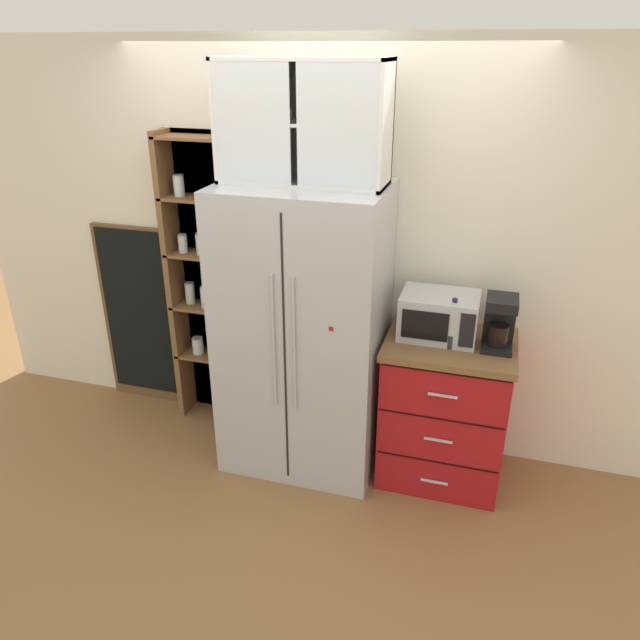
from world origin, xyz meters
name	(u,v)px	position (x,y,z in m)	size (l,w,h in m)	color
ground_plane	(306,452)	(0.00, 0.00, 0.00)	(10.84, 10.84, 0.00)	olive
wall_back_cream	(323,252)	(0.00, 0.40, 1.27)	(5.12, 0.10, 2.55)	silver
refrigerator	(304,331)	(0.00, 0.00, 0.89)	(0.95, 0.71, 1.79)	#B7BABF
pantry_shelf_column	(210,281)	(-0.77, 0.31, 1.03)	(0.55, 0.24, 2.01)	brown
counter_cabinet	(444,409)	(0.87, 0.06, 0.46)	(0.74, 0.61, 0.93)	#A8161C
microwave	(439,316)	(0.79, 0.11, 1.06)	(0.44, 0.33, 0.26)	#B7BABF
coffee_maker	(500,321)	(1.12, 0.07, 1.08)	(0.17, 0.20, 0.31)	black
mug_charcoal	(451,340)	(0.88, -0.01, 0.97)	(0.12, 0.08, 0.08)	#2D2D33
bottle_cobalt	(452,324)	(0.87, 0.02, 1.05)	(0.07, 0.07, 0.28)	navy
bottle_clear	(453,324)	(0.87, 0.06, 1.03)	(0.06, 0.06, 0.25)	silver
upper_cabinet	(305,122)	(0.00, 0.05, 2.10)	(0.91, 0.32, 0.64)	silver
chalkboard_menu	(141,316)	(-1.36, 0.33, 0.68)	(0.60, 0.04, 1.35)	brown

